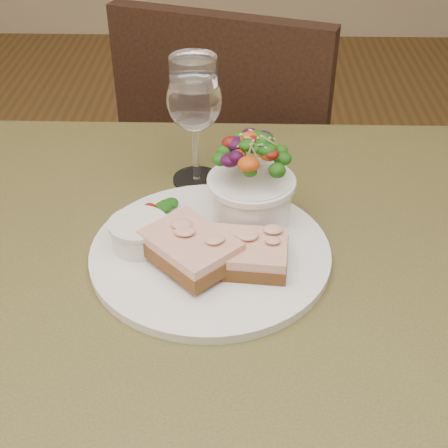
{
  "coord_description": "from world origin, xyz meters",
  "views": [
    {
      "loc": [
        0.03,
        -0.57,
        1.24
      ],
      "look_at": [
        0.02,
        0.02,
        0.81
      ],
      "focal_mm": 50.0,
      "sensor_mm": 36.0,
      "label": 1
    }
  ],
  "objects_px": {
    "sandwich_back": "(191,248)",
    "ramekin": "(139,233)",
    "wine_glass": "(194,103)",
    "salad_bowl": "(251,180)",
    "dinner_plate": "(210,253)",
    "sandwich_front": "(245,253)",
    "chair_far": "(244,237)",
    "cafe_table": "(209,335)"
  },
  "relations": [
    {
      "from": "cafe_table",
      "to": "wine_glass",
      "type": "distance_m",
      "value": 0.31
    },
    {
      "from": "cafe_table",
      "to": "salad_bowl",
      "type": "xyz_separation_m",
      "value": [
        0.05,
        0.1,
        0.17
      ]
    },
    {
      "from": "chair_far",
      "to": "salad_bowl",
      "type": "xyz_separation_m",
      "value": [
        0.0,
        -0.58,
        0.53
      ]
    },
    {
      "from": "wine_glass",
      "to": "sandwich_back",
      "type": "bearing_deg",
      "value": -88.17
    },
    {
      "from": "sandwich_front",
      "to": "sandwich_back",
      "type": "distance_m",
      "value": 0.06
    },
    {
      "from": "sandwich_back",
      "to": "ramekin",
      "type": "relative_size",
      "value": 1.96
    },
    {
      "from": "ramekin",
      "to": "wine_glass",
      "type": "height_order",
      "value": "wine_glass"
    },
    {
      "from": "sandwich_back",
      "to": "salad_bowl",
      "type": "xyz_separation_m",
      "value": [
        0.07,
        0.09,
        0.04
      ]
    },
    {
      "from": "dinner_plate",
      "to": "ramekin",
      "type": "xyz_separation_m",
      "value": [
        -0.09,
        0.0,
        0.03
      ]
    },
    {
      "from": "dinner_plate",
      "to": "salad_bowl",
      "type": "bearing_deg",
      "value": 53.44
    },
    {
      "from": "cafe_table",
      "to": "salad_bowl",
      "type": "distance_m",
      "value": 0.21
    },
    {
      "from": "sandwich_back",
      "to": "wine_glass",
      "type": "height_order",
      "value": "wine_glass"
    },
    {
      "from": "sandwich_back",
      "to": "cafe_table",
      "type": "bearing_deg",
      "value": 22.91
    },
    {
      "from": "chair_far",
      "to": "ramekin",
      "type": "xyz_separation_m",
      "value": [
        -0.14,
        -0.64,
        0.49
      ]
    },
    {
      "from": "salad_bowl",
      "to": "wine_glass",
      "type": "distance_m",
      "value": 0.15
    },
    {
      "from": "cafe_table",
      "to": "wine_glass",
      "type": "relative_size",
      "value": 4.57
    },
    {
      "from": "chair_far",
      "to": "wine_glass",
      "type": "bearing_deg",
      "value": 99.15
    },
    {
      "from": "cafe_table",
      "to": "dinner_plate",
      "type": "height_order",
      "value": "dinner_plate"
    },
    {
      "from": "sandwich_front",
      "to": "ramekin",
      "type": "height_order",
      "value": "ramekin"
    },
    {
      "from": "sandwich_front",
      "to": "ramekin",
      "type": "distance_m",
      "value": 0.13
    },
    {
      "from": "sandwich_back",
      "to": "wine_glass",
      "type": "xyz_separation_m",
      "value": [
        -0.01,
        0.21,
        0.09
      ]
    },
    {
      "from": "ramekin",
      "to": "wine_glass",
      "type": "bearing_deg",
      "value": 71.17
    },
    {
      "from": "chair_far",
      "to": "sandwich_front",
      "type": "height_order",
      "value": "chair_far"
    },
    {
      "from": "dinner_plate",
      "to": "sandwich_back",
      "type": "height_order",
      "value": "sandwich_back"
    },
    {
      "from": "ramekin",
      "to": "salad_bowl",
      "type": "bearing_deg",
      "value": 24.39
    },
    {
      "from": "cafe_table",
      "to": "dinner_plate",
      "type": "xyz_separation_m",
      "value": [
        0.0,
        0.04,
        0.11
      ]
    },
    {
      "from": "wine_glass",
      "to": "dinner_plate",
      "type": "bearing_deg",
      "value": -80.96
    },
    {
      "from": "chair_far",
      "to": "ramekin",
      "type": "relative_size",
      "value": 13.26
    },
    {
      "from": "sandwich_back",
      "to": "sandwich_front",
      "type": "bearing_deg",
      "value": 47.13
    },
    {
      "from": "sandwich_front",
      "to": "wine_glass",
      "type": "distance_m",
      "value": 0.24
    },
    {
      "from": "dinner_plate",
      "to": "salad_bowl",
      "type": "height_order",
      "value": "salad_bowl"
    },
    {
      "from": "chair_far",
      "to": "sandwich_front",
      "type": "relative_size",
      "value": 8.32
    },
    {
      "from": "dinner_plate",
      "to": "sandwich_front",
      "type": "distance_m",
      "value": 0.05
    },
    {
      "from": "dinner_plate",
      "to": "salad_bowl",
      "type": "relative_size",
      "value": 2.34
    },
    {
      "from": "cafe_table",
      "to": "ramekin",
      "type": "distance_m",
      "value": 0.16
    },
    {
      "from": "chair_far",
      "to": "dinner_plate",
      "type": "bearing_deg",
      "value": 104.28
    },
    {
      "from": "chair_far",
      "to": "salad_bowl",
      "type": "height_order",
      "value": "chair_far"
    },
    {
      "from": "chair_far",
      "to": "dinner_plate",
      "type": "relative_size",
      "value": 3.02
    },
    {
      "from": "sandwich_back",
      "to": "wine_glass",
      "type": "relative_size",
      "value": 0.76
    },
    {
      "from": "chair_far",
      "to": "sandwich_back",
      "type": "height_order",
      "value": "chair_far"
    },
    {
      "from": "chair_far",
      "to": "sandwich_back",
      "type": "relative_size",
      "value": 6.76
    },
    {
      "from": "chair_far",
      "to": "dinner_plate",
      "type": "distance_m",
      "value": 0.79
    }
  ]
}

